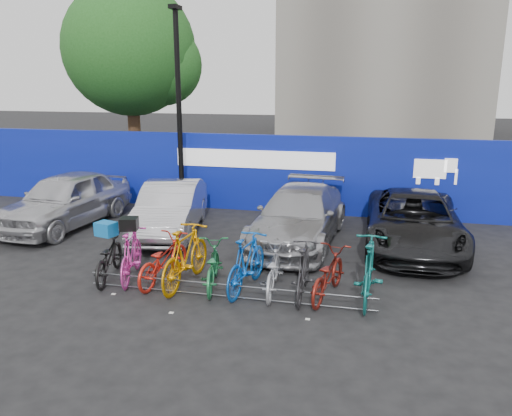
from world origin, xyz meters
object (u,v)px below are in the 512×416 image
(car_1, at_px, (170,208))
(bike_3, at_px, (186,256))
(car_0, at_px, (65,200))
(bike_0, at_px, (108,257))
(bike_rack, at_px, (227,291))
(bike_4, at_px, (212,266))
(bike_7, at_px, (303,271))
(bike_8, at_px, (328,274))
(bike_9, at_px, (369,270))
(lamppost, at_px, (179,106))
(car_2, at_px, (299,216))
(bike_1, at_px, (131,255))
(bike_5, at_px, (247,263))
(tree, at_px, (136,53))
(bike_2, at_px, (163,260))
(bike_6, at_px, (272,270))
(car_3, at_px, (414,221))

(car_1, xyz_separation_m, bike_3, (1.67, -3.27, -0.06))
(car_0, relative_size, bike_0, 2.52)
(bike_rack, relative_size, bike_4, 3.28)
(bike_7, distance_m, bike_8, 0.46)
(bike_8, xyz_separation_m, bike_9, (0.76, 0.02, 0.15))
(bike_3, bearing_deg, lamppost, -63.21)
(car_2, relative_size, bike_3, 2.32)
(bike_3, bearing_deg, bike_4, -172.83)
(bike_1, bearing_deg, car_0, -55.48)
(lamppost, height_order, car_1, lamppost)
(bike_5, bearing_deg, tree, -46.99)
(lamppost, height_order, bike_7, lamppost)
(bike_3, bearing_deg, bike_9, -173.74)
(bike_7, bearing_deg, bike_9, -175.45)
(bike_4, bearing_deg, bike_5, 168.48)
(bike_1, bearing_deg, bike_4, 165.57)
(lamppost, xyz_separation_m, car_0, (-2.59, -2.30, -2.51))
(car_2, relative_size, bike_8, 2.70)
(bike_1, xyz_separation_m, bike_3, (1.21, -0.04, 0.08))
(bike_rack, xyz_separation_m, bike_2, (-1.50, 0.51, 0.31))
(car_2, distance_m, bike_1, 4.42)
(bike_0, bearing_deg, bike_1, 174.34)
(car_2, height_order, bike_4, car_2)
(car_1, relative_size, bike_5, 2.19)
(bike_6, bearing_deg, tree, -58.14)
(bike_5, bearing_deg, bike_4, 8.91)
(lamppost, distance_m, bike_rack, 7.48)
(bike_2, height_order, bike_7, bike_7)
(car_1, xyz_separation_m, bike_4, (2.21, -3.25, -0.23))
(bike_7, bearing_deg, bike_5, -3.98)
(bike_rack, relative_size, bike_5, 2.97)
(bike_4, relative_size, bike_6, 1.00)
(tree, distance_m, bike_0, 11.94)
(car_2, distance_m, bike_5, 3.29)
(car_3, height_order, bike_4, car_3)
(car_0, bearing_deg, car_2, 5.91)
(bike_0, distance_m, bike_5, 2.95)
(bike_5, xyz_separation_m, bike_6, (0.51, 0.02, -0.12))
(bike_6, bearing_deg, bike_8, 175.42)
(car_0, distance_m, car_2, 6.62)
(bike_rack, distance_m, bike_7, 1.50)
(car_1, height_order, bike_7, car_1)
(bike_2, xyz_separation_m, bike_3, (0.52, -0.05, 0.14))
(bike_9, bearing_deg, bike_rack, 14.49)
(lamppost, xyz_separation_m, car_2, (4.03, -2.28, -2.58))
(bike_1, relative_size, bike_9, 0.88)
(bike_2, xyz_separation_m, bike_9, (4.09, 0.02, 0.13))
(lamppost, distance_m, bike_8, 7.97)
(car_0, bearing_deg, bike_3, -28.32)
(bike_0, distance_m, bike_1, 0.50)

